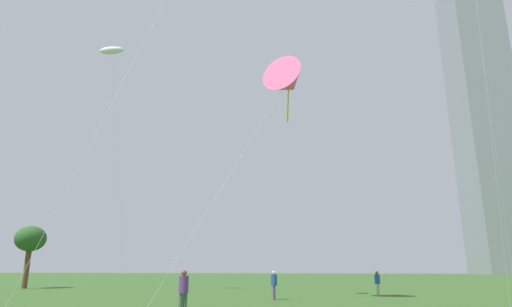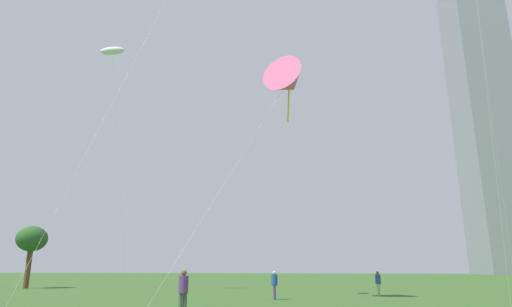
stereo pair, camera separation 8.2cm
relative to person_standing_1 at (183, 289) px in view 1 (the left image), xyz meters
name	(u,v)px [view 1 (the left image)]	position (x,y,z in m)	size (l,w,h in m)	color
person_standing_1	(183,289)	(0.00, 0.00, 0.00)	(0.39, 0.39, 1.77)	#3F593F
person_standing_4	(377,282)	(8.96, 13.97, -0.09)	(0.36, 0.36, 1.61)	tan
person_standing_5	(274,283)	(2.48, 9.28, -0.06)	(0.37, 0.37, 1.67)	#593372
kite_flying_2	(112,51)	(-13.16, 15.42, 20.10)	(2.36, 5.13, 21.57)	silver
kite_flying_5	(288,81)	(3.53, 9.49, 13.09)	(7.76, 9.25, 15.74)	silver
park_tree_0	(30,240)	(-22.05, 19.58, 3.37)	(2.80, 2.80, 5.69)	brown
distant_highrise_0	(483,119)	(52.73, 114.55, 44.09)	(14.05, 15.90, 90.23)	gray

